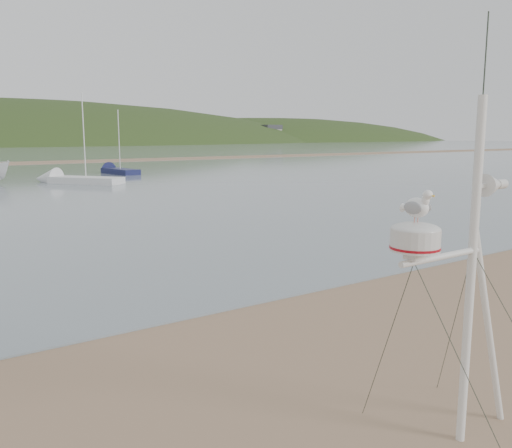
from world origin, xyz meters
TOP-DOWN VIEW (x-y plane):
  - mast_rig at (3.14, -1.95)m, footprint 2.27×2.42m
  - sailboat_blue_far at (16.19, 45.93)m, footprint 2.37×6.73m
  - sailboat_white_near at (9.27, 37.67)m, footprint 6.04×7.18m

SIDE VIEW (x-z plane):
  - sailboat_white_near at x=9.27m, z-range -3.46..4.07m
  - sailboat_blue_far at x=16.19m, z-range -2.98..3.58m
  - mast_rig at x=3.14m, z-range -1.32..3.80m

